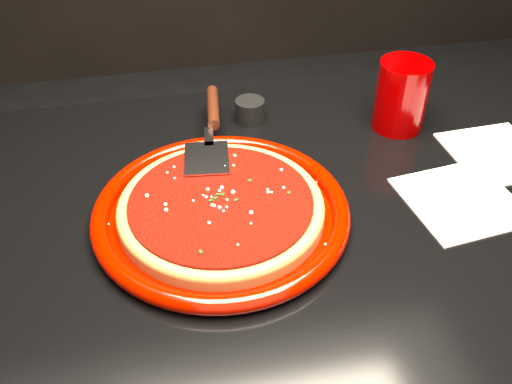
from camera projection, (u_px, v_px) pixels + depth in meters
table at (291, 352)px, 1.13m from camera, size 1.20×0.80×0.75m
plate at (221, 212)px, 0.87m from camera, size 0.51×0.51×0.03m
pizza_crust at (221, 210)px, 0.86m from camera, size 0.41×0.41×0.02m
pizza_crust_rim at (221, 206)px, 0.86m from camera, size 0.41×0.41×0.02m
pizza_sauce at (221, 203)px, 0.86m from camera, size 0.36×0.36×0.01m
parmesan_dusting at (221, 199)px, 0.85m from camera, size 0.27×0.27×0.01m
basil_flecks at (221, 199)px, 0.85m from camera, size 0.25×0.25×0.00m
pizza_server at (211, 129)px, 0.99m from camera, size 0.12×0.31×0.02m
cup at (401, 96)px, 1.04m from camera, size 0.11×0.11×0.13m
napkin_a at (461, 200)px, 0.91m from camera, size 0.19×0.19×0.00m
napkin_b at (496, 154)px, 1.01m from camera, size 0.16×0.18×0.00m
ramekin at (250, 110)px, 1.08m from camera, size 0.07×0.07×0.04m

